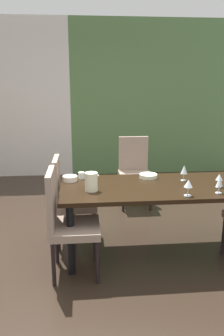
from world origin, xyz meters
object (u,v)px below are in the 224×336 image
(wine_glass_center, at_px, (219,178))
(wine_glass_east, at_px, (188,184))
(wine_glass_rear, at_px, (219,182))
(serving_bowl_front, at_px, (148,176))
(cup_north, at_px, (81,175))
(chair_left_far, at_px, (68,196))
(wine_glass_south, at_px, (184,170))
(pitcher_right, at_px, (91,182))
(serving_bowl_corner, at_px, (70,178))
(chair_head_far, at_px, (134,168))
(chair_left_near, at_px, (65,219))
(dining_table, at_px, (159,193))

(wine_glass_center, relative_size, wine_glass_east, 0.88)
(wine_glass_rear, bearing_deg, serving_bowl_front, 135.34)
(wine_glass_center, height_order, cup_north, wine_glass_center)
(chair_left_far, relative_size, serving_bowl_front, 5.05)
(wine_glass_south, bearing_deg, pitcher_right, -166.48)
(chair_left_far, xyz_separation_m, serving_bowl_corner, (0.03, -0.08, 0.23))
(wine_glass_east, bearing_deg, chair_left_far, 150.10)
(wine_glass_east, distance_m, cup_north, 1.14)
(chair_head_far, relative_size, serving_bowl_corner, 6.31)
(serving_bowl_corner, bearing_deg, wine_glass_south, -4.64)
(wine_glass_rear, distance_m, serving_bowl_corner, 1.47)
(chair_head_far, distance_m, wine_glass_center, 1.63)
(chair_left_far, height_order, wine_glass_south, chair_left_far)
(cup_north, relative_size, pitcher_right, 0.39)
(chair_left_near, height_order, cup_north, chair_left_near)
(wine_glass_center, bearing_deg, pitcher_right, 179.54)
(pitcher_right, bearing_deg, serving_bowl_front, 30.73)
(pitcher_right, bearing_deg, wine_glass_south, 13.52)
(wine_glass_south, bearing_deg, serving_bowl_front, 158.59)
(chair_left_far, distance_m, serving_bowl_front, 0.88)
(chair_head_far, distance_m, wine_glass_rear, 1.77)
(pitcher_right, bearing_deg, chair_left_near, -139.23)
(wine_glass_south, relative_size, serving_bowl_front, 0.88)
(dining_table, distance_m, wine_glass_south, 0.37)
(chair_left_near, distance_m, wine_glass_center, 1.52)
(chair_left_near, distance_m, serving_bowl_corner, 0.58)
(serving_bowl_front, bearing_deg, pitcher_right, -149.27)
(dining_table, distance_m, chair_left_near, 0.98)
(wine_glass_south, distance_m, pitcher_right, 0.99)
(serving_bowl_corner, bearing_deg, chair_head_far, 53.41)
(chair_left_far, height_order, pitcher_right, chair_left_far)
(chair_left_near, bearing_deg, wine_glass_south, 110.08)
(dining_table, relative_size, wine_glass_center, 14.67)
(chair_left_far, xyz_separation_m, pitcher_right, (0.24, -0.41, 0.29))
(chair_head_far, distance_m, chair_left_far, 1.39)
(chair_left_far, bearing_deg, wine_glass_center, 74.07)
(serving_bowl_corner, bearing_deg, pitcher_right, -56.99)
(chair_left_near, distance_m, serving_bowl_front, 1.05)
(chair_left_near, height_order, serving_bowl_front, chair_left_near)
(wine_glass_rear, bearing_deg, pitcher_right, 171.32)
(serving_bowl_corner, bearing_deg, chair_left_near, -93.18)
(chair_left_near, height_order, wine_glass_rear, chair_left_near)
(wine_glass_east, distance_m, serving_bowl_corner, 1.21)
(cup_north, bearing_deg, chair_left_near, -103.66)
(chair_left_near, distance_m, pitcher_right, 0.42)
(serving_bowl_front, bearing_deg, cup_north, 177.43)
(dining_table, height_order, wine_glass_south, wine_glass_south)
(chair_head_far, bearing_deg, wine_glass_south, 104.02)
(serving_bowl_corner, bearing_deg, cup_north, 31.36)
(chair_left_near, bearing_deg, cup_north, 166.34)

